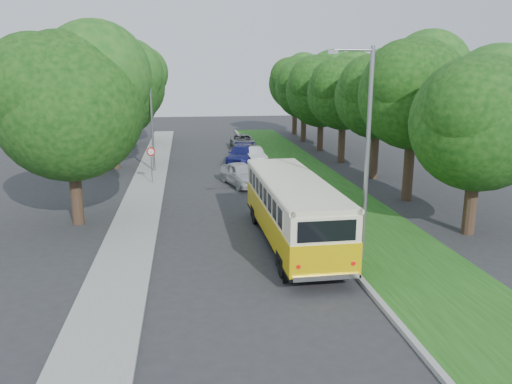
{
  "coord_description": "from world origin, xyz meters",
  "views": [
    {
      "loc": [
        -2.27,
        -19.83,
        7.18
      ],
      "look_at": [
        0.96,
        3.08,
        1.5
      ],
      "focal_mm": 35.0,
      "sensor_mm": 36.0,
      "label": 1
    }
  ],
  "objects": [
    {
      "name": "car_silver",
      "position": [
        1.16,
        11.06,
        0.73
      ],
      "size": [
        2.8,
        4.56,
        1.45
      ],
      "primitive_type": "imported",
      "rotation": [
        0.0,
        0.0,
        0.27
      ],
      "color": "#BABBBF",
      "rests_on": "ground"
    },
    {
      "name": "lamppost_near",
      "position": [
        4.21,
        -2.5,
        4.37
      ],
      "size": [
        1.71,
        0.16,
        8.0
      ],
      "color": "gray",
      "rests_on": "ground"
    },
    {
      "name": "lamppost_far",
      "position": [
        -4.7,
        16.0,
        4.12
      ],
      "size": [
        1.71,
        0.16,
        7.5
      ],
      "color": "gray",
      "rests_on": "ground"
    },
    {
      "name": "vintage_bus",
      "position": [
        2.01,
        -0.35,
        1.45
      ],
      "size": [
        2.67,
        9.82,
        2.9
      ],
      "primitive_type": null,
      "rotation": [
        0.0,
        0.0,
        0.02
      ],
      "color": "#E4BC07",
      "rests_on": "ground"
    },
    {
      "name": "sidewalk",
      "position": [
        -4.8,
        5.0,
        0.06
      ],
      "size": [
        2.2,
        70.0,
        0.12
      ],
      "primitive_type": "cube",
      "color": "gray",
      "rests_on": "ground"
    },
    {
      "name": "car_grey",
      "position": [
        3.0,
        26.35,
        0.64
      ],
      "size": [
        2.16,
        4.62,
        1.28
      ],
      "primitive_type": "imported",
      "rotation": [
        0.0,
        0.0,
        -0.01
      ],
      "color": "slate",
      "rests_on": "ground"
    },
    {
      "name": "car_white",
      "position": [
        2.91,
        18.57,
        0.64
      ],
      "size": [
        1.92,
        4.05,
        1.28
      ],
      "primitive_type": "imported",
      "rotation": [
        0.0,
        0.0,
        0.15
      ],
      "color": "silver",
      "rests_on": "ground"
    },
    {
      "name": "warning_sign",
      "position": [
        -4.5,
        11.98,
        1.71
      ],
      "size": [
        0.56,
        0.1,
        2.5
      ],
      "color": "gray",
      "rests_on": "ground"
    },
    {
      "name": "treeline",
      "position": [
        3.15,
        17.99,
        5.93
      ],
      "size": [
        24.27,
        41.91,
        9.46
      ],
      "color": "#332319",
      "rests_on": "ground"
    },
    {
      "name": "car_blue",
      "position": [
        1.98,
        18.69,
        0.7
      ],
      "size": [
        3.01,
        5.13,
        1.39
      ],
      "primitive_type": "imported",
      "rotation": [
        0.0,
        0.0,
        -0.23
      ],
      "color": "navy",
      "rests_on": "ground"
    },
    {
      "name": "grass_verge",
      "position": [
        5.95,
        5.0,
        0.07
      ],
      "size": [
        4.5,
        70.0,
        0.13
      ],
      "primitive_type": "cube",
      "color": "#204C14",
      "rests_on": "ground"
    },
    {
      "name": "curb",
      "position": [
        3.6,
        5.0,
        0.07
      ],
      "size": [
        0.2,
        70.0,
        0.15
      ],
      "primitive_type": "cube",
      "color": "gray",
      "rests_on": "ground"
    },
    {
      "name": "ground",
      "position": [
        0.0,
        0.0,
        0.0
      ],
      "size": [
        120.0,
        120.0,
        0.0
      ],
      "primitive_type": "plane",
      "color": "#2C2C2F",
      "rests_on": "ground"
    }
  ]
}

